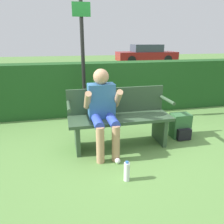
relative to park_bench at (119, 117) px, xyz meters
name	(u,v)px	position (x,y,z in m)	size (l,w,h in m)	color
ground_plane	(120,145)	(0.00, -0.06, -0.45)	(40.00, 40.00, 0.00)	#5B8942
hedge_back	(100,88)	(0.00, 1.69, 0.11)	(12.00, 0.51, 1.12)	#1E4C1E
park_bench	(119,117)	(0.00, 0.00, 0.00)	(1.56, 0.51, 0.88)	#334C33
person_seated	(103,107)	(-0.28, -0.13, 0.22)	(0.52, 0.64, 1.20)	#336699
backpack	(181,126)	(1.08, 0.02, -0.26)	(0.31, 0.30, 0.41)	#336638
water_bottle	(127,171)	(-0.15, -0.95, -0.33)	(0.07, 0.07, 0.25)	white
signpost	(83,58)	(-0.41, 1.13, 0.81)	(0.32, 0.09, 2.26)	black
parked_car	(146,54)	(5.03, 11.78, 0.14)	(4.16, 1.92, 1.26)	maroon
litter_crumple	(118,161)	(-0.16, -0.57, -0.42)	(0.08, 0.08, 0.08)	silver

